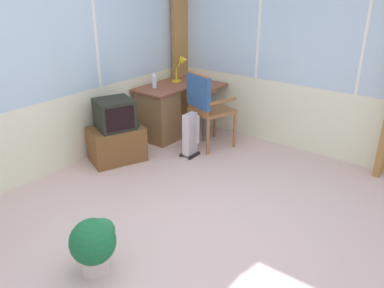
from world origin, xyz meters
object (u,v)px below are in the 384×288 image
at_px(desk_lamp, 182,65).
at_px(tv_remote, 203,81).
at_px(tv_on_stand, 116,134).
at_px(potted_plant, 94,243).
at_px(desk, 160,112).
at_px(space_heater, 191,134).
at_px(spray_bottle, 154,80).
at_px(wooden_armchair, 204,101).

bearing_deg(desk_lamp, tv_remote, -62.59).
height_order(tv_on_stand, potted_plant, tv_on_stand).
xyz_separation_m(desk, space_heater, (-0.17, -0.68, -0.10)).
bearing_deg(tv_remote, desk, 163.26).
relative_size(tv_remote, space_heater, 0.26).
distance_m(desk, desk_lamp, 0.78).
xyz_separation_m(tv_remote, spray_bottle, (-0.65, 0.34, 0.09)).
height_order(desk, wooden_armchair, wooden_armchair).
bearing_deg(spray_bottle, tv_remote, -27.46).
bearing_deg(desk_lamp, desk, -177.93).
xyz_separation_m(spray_bottle, space_heater, (-0.18, -0.77, -0.54)).
height_order(desk_lamp, potted_plant, desk_lamp).
relative_size(wooden_armchair, potted_plant, 2.22).
bearing_deg(tv_remote, spray_bottle, 156.16).
distance_m(desk, tv_remote, 0.79).
relative_size(tv_on_stand, potted_plant, 1.73).
relative_size(tv_remote, wooden_armchair, 0.15).
relative_size(desk, tv_remote, 7.34).
bearing_deg(tv_remote, desk_lamp, 121.03).
bearing_deg(space_heater, desk_lamp, 44.92).
distance_m(desk_lamp, wooden_armchair, 0.85).
distance_m(tv_on_stand, potted_plant, 2.02).
distance_m(desk_lamp, tv_remote, 0.38).
distance_m(desk, tv_on_stand, 0.85).
relative_size(desk_lamp, wooden_armchair, 0.36).
height_order(desk, space_heater, desk).
bearing_deg(potted_plant, spray_bottle, 32.78).
bearing_deg(tv_remote, tv_on_stand, 175.92).
bearing_deg(desk_lamp, spray_bottle, 171.67).
bearing_deg(tv_on_stand, space_heater, -43.18).
height_order(spray_bottle, space_heater, spray_bottle).
bearing_deg(spray_bottle, desk_lamp, -8.33).
xyz_separation_m(desk_lamp, wooden_armchair, (-0.40, -0.68, -0.32)).
height_order(tv_on_stand, space_heater, tv_on_stand).
distance_m(tv_remote, potted_plant, 3.25).
bearing_deg(spray_bottle, potted_plant, -147.22).
height_order(desk_lamp, spray_bottle, desk_lamp).
bearing_deg(tv_on_stand, desk, 2.73).
bearing_deg(spray_bottle, tv_on_stand, -171.05).
height_order(tv_remote, tv_on_stand, tv_on_stand).
bearing_deg(tv_remote, potted_plant, -155.10).
distance_m(desk_lamp, space_heater, 1.19).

